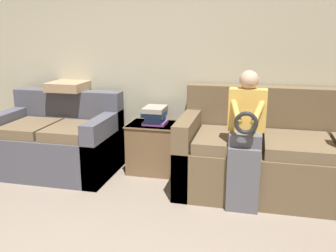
% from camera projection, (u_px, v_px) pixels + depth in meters
% --- Properties ---
extents(wall_back, '(6.79, 0.06, 2.55)m').
position_uv_depth(wall_back, '(172.00, 57.00, 4.20)').
color(wall_back, '#BCB293').
rests_on(wall_back, ground_plane).
extents(couch_main, '(2.26, 0.97, 1.00)m').
position_uv_depth(couch_main, '(295.00, 158.00, 3.67)').
color(couch_main, brown).
rests_on(couch_main, ground_plane).
extents(couch_side, '(1.31, 0.86, 0.89)m').
position_uv_depth(couch_side, '(58.00, 143.00, 4.23)').
color(couch_side, '#4C4C56').
rests_on(couch_side, ground_plane).
extents(child_left_seated, '(0.34, 0.38, 1.24)m').
position_uv_depth(child_left_seated, '(246.00, 135.00, 3.31)').
color(child_left_seated, '#56565B').
rests_on(child_left_seated, ground_plane).
extents(side_shelf, '(0.61, 0.44, 0.56)m').
position_uv_depth(side_shelf, '(156.00, 147.00, 4.22)').
color(side_shelf, brown).
rests_on(side_shelf, ground_plane).
extents(book_stack, '(0.26, 0.30, 0.20)m').
position_uv_depth(book_stack, '(155.00, 115.00, 4.12)').
color(book_stack, '#7A4284').
rests_on(book_stack, side_shelf).
extents(throw_pillow, '(0.42, 0.42, 0.10)m').
position_uv_depth(throw_pillow, '(68.00, 86.00, 4.35)').
color(throw_pillow, '#A38460').
rests_on(throw_pillow, couch_side).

